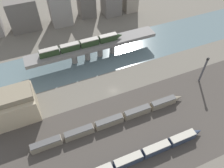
{
  "coord_description": "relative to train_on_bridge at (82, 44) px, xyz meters",
  "views": [
    {
      "loc": [
        -26.69,
        -62.03,
        77.4
      ],
      "look_at": [
        0.0,
        1.35,
        3.44
      ],
      "focal_mm": 35.0,
      "sensor_mm": 36.0,
      "label": 1
    }
  ],
  "objects": [
    {
      "name": "bridge",
      "position": [
        5.74,
        0.0,
        -3.42
      ],
      "size": [
        70.12,
        8.26,
        8.59
      ],
      "color": "slate",
      "rests_on": "ground"
    },
    {
      "name": "river_water",
      "position": [
        5.74,
        0.0,
        -10.32
      ],
      "size": [
        320.0,
        28.73,
        0.01
      ],
      "primitive_type": "cube",
      "color": "slate",
      "rests_on": "ground"
    },
    {
      "name": "ground_plane",
      "position": [
        5.74,
        -26.7,
        -10.33
      ],
      "size": [
        400.0,
        400.0,
        0.0
      ],
      "primitive_type": "plane",
      "color": "#666056"
    },
    {
      "name": "city_block_center",
      "position": [
        -1.7,
        40.93,
        0.95
      ],
      "size": [
        12.54,
        11.52,
        22.54
      ],
      "primitive_type": "cube",
      "color": "gray",
      "rests_on": "ground"
    },
    {
      "name": "city_block_left",
      "position": [
        -23.72,
        42.7,
        -0.75
      ],
      "size": [
        17.35,
        10.67,
        19.16
      ],
      "primitive_type": "cube",
      "color": "#605B56",
      "rests_on": "ground"
    },
    {
      "name": "train_yard_mid",
      "position": [
        -1.4,
        -42.91,
        -8.62
      ],
      "size": [
        67.27,
        2.8,
        3.49
      ],
      "color": "gray",
      "rests_on": "ground"
    },
    {
      "name": "railbed_yard",
      "position": [
        5.74,
        -50.7,
        -10.32
      ],
      "size": [
        280.0,
        42.0,
        0.01
      ],
      "primitive_type": "cube",
      "color": "#423D38",
      "rests_on": "ground"
    },
    {
      "name": "signal_tower",
      "position": [
        47.21,
        -36.95,
        -3.11
      ],
      "size": [
        1.0,
        0.89,
        14.56
      ],
      "color": "#4C4C51",
      "rests_on": "ground"
    },
    {
      "name": "warehouse_building",
      "position": [
        -38.16,
        -23.61,
        -3.75
      ],
      "size": [
        20.42,
        13.58,
        13.83
      ],
      "color": "tan",
      "rests_on": "ground"
    },
    {
      "name": "train_on_bridge",
      "position": [
        0.0,
        0.0,
        0.0
      ],
      "size": [
        44.04,
        3.04,
        3.56
      ],
      "color": "#23381E",
      "rests_on": "bridge"
    },
    {
      "name": "train_yard_near",
      "position": [
        -7.1,
        -60.54,
        -8.62
      ],
      "size": [
        72.29,
        3.07,
        3.48
      ],
      "color": "#2D384C",
      "rests_on": "ground"
    },
    {
      "name": "city_block_far_right",
      "position": [
        32.47,
        39.68,
        -1.9
      ],
      "size": [
        11.22,
        11.39,
        16.85
      ],
      "primitive_type": "cube",
      "color": "slate",
      "rests_on": "ground"
    },
    {
      "name": "city_block_right",
      "position": [
        16.4,
        43.53,
        -1.11
      ],
      "size": [
        10.27,
        10.13,
        18.44
      ],
      "primitive_type": "cube",
      "color": "#605B56",
      "rests_on": "ground"
    }
  ]
}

